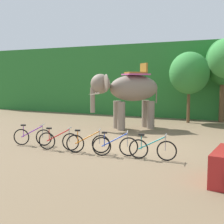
# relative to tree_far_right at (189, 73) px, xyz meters

# --- Properties ---
(ground_plane) EXTENTS (80.00, 80.00, 0.00)m
(ground_plane) POSITION_rel_tree_far_right_xyz_m (-1.17, -8.17, -3.25)
(ground_plane) COLOR brown
(foliage_hedge) EXTENTS (36.00, 6.00, 5.58)m
(foliage_hedge) POSITION_rel_tree_far_right_xyz_m (-1.17, 4.84, -0.46)
(foliage_hedge) COLOR #28702D
(foliage_hedge) RESTS_ON ground
(tree_far_right) EXTENTS (2.58, 2.58, 4.64)m
(tree_far_right) POSITION_rel_tree_far_right_xyz_m (0.00, 0.00, 0.00)
(tree_far_right) COLOR brown
(tree_far_right) RESTS_ON ground
(tree_center_left) EXTENTS (2.30, 2.30, 5.52)m
(tree_center_left) POSITION_rel_tree_far_right_xyz_m (1.97, 1.26, 0.69)
(tree_center_left) COLOR brown
(tree_center_left) RESTS_ON ground
(elephant) EXTENTS (3.79, 3.55, 3.78)m
(elephant) POSITION_rel_tree_far_right_xyz_m (-2.69, -3.95, -1.05)
(elephant) COLOR gray
(elephant) RESTS_ON ground
(bike_purple) EXTENTS (1.64, 0.69, 0.92)m
(bike_purple) POSITION_rel_tree_far_right_xyz_m (-4.76, -9.89, -2.87)
(bike_purple) COLOR black
(bike_purple) RESTS_ON ground
(bike_red) EXTENTS (1.67, 0.59, 0.92)m
(bike_red) POSITION_rel_tree_far_right_xyz_m (-3.23, -10.15, -2.87)
(bike_red) COLOR black
(bike_red) RESTS_ON ground
(bike_orange) EXTENTS (1.62, 0.73, 0.92)m
(bike_orange) POSITION_rel_tree_far_right_xyz_m (-1.93, -10.06, -2.87)
(bike_orange) COLOR black
(bike_orange) RESTS_ON ground
(bike_blue) EXTENTS (1.61, 0.75, 0.92)m
(bike_blue) POSITION_rel_tree_far_right_xyz_m (-0.79, -10.05, -2.87)
(bike_blue) COLOR black
(bike_blue) RESTS_ON ground
(bike_teal) EXTENTS (1.70, 0.52, 0.92)m
(bike_teal) POSITION_rel_tree_far_right_xyz_m (0.63, -9.99, -2.87)
(bike_teal) COLOR black
(bike_teal) RESTS_ON ground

